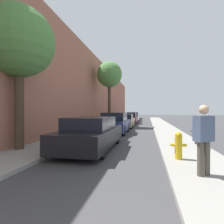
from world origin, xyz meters
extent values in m
plane|color=#3D3D3F|center=(0.00, 16.00, 0.00)|extent=(120.00, 120.00, 0.00)
cube|color=gray|center=(-2.90, 16.00, 0.06)|extent=(2.00, 52.00, 0.12)
cube|color=gray|center=(2.90, 16.00, 0.06)|extent=(2.00, 52.00, 0.12)
cube|color=#9E604C|center=(-4.25, 16.00, 3.67)|extent=(0.70, 52.00, 7.34)
cylinder|color=black|center=(-1.71, 9.07, 0.36)|extent=(0.22, 0.72, 0.72)
cylinder|color=black|center=(-0.09, 9.07, 0.36)|extent=(0.22, 0.72, 0.72)
cylinder|color=black|center=(-1.71, 6.17, 0.36)|extent=(0.22, 0.72, 0.72)
cylinder|color=black|center=(-0.09, 6.17, 0.36)|extent=(0.22, 0.72, 0.72)
cube|color=black|center=(-0.90, 7.62, 0.53)|extent=(1.84, 4.69, 0.67)
cube|color=black|center=(-0.90, 7.43, 1.11)|extent=(1.62, 2.44, 0.49)
cylinder|color=black|center=(-1.70, 14.27, 0.36)|extent=(0.22, 0.71, 0.71)
cylinder|color=black|center=(-0.15, 14.27, 0.36)|extent=(0.22, 0.71, 0.71)
cylinder|color=black|center=(-1.70, 11.83, 0.36)|extent=(0.22, 0.71, 0.71)
cylinder|color=black|center=(-0.15, 11.83, 0.36)|extent=(0.22, 0.71, 0.71)
cube|color=navy|center=(-0.93, 13.05, 0.56)|extent=(1.76, 3.94, 0.72)
cube|color=black|center=(-0.93, 12.89, 1.21)|extent=(1.55, 2.05, 0.58)
cylinder|color=black|center=(-1.60, 19.01, 0.30)|extent=(0.22, 0.61, 0.61)
cylinder|color=black|center=(-0.07, 19.01, 0.30)|extent=(0.22, 0.61, 0.61)
cylinder|color=black|center=(-1.60, 16.46, 0.30)|extent=(0.22, 0.61, 0.61)
cylinder|color=black|center=(-0.07, 16.46, 0.30)|extent=(0.22, 0.61, 0.61)
cube|color=tan|center=(-0.83, 17.74, 0.50)|extent=(1.73, 4.11, 0.67)
cube|color=black|center=(-0.83, 17.57, 1.08)|extent=(1.52, 2.14, 0.49)
cylinder|color=black|center=(-1.70, 24.30, 0.35)|extent=(0.22, 0.69, 0.69)
cylinder|color=black|center=(-0.06, 24.30, 0.35)|extent=(0.22, 0.69, 0.69)
cylinder|color=black|center=(-1.70, 21.70, 0.35)|extent=(0.22, 0.69, 0.69)
cylinder|color=black|center=(-0.06, 21.70, 0.35)|extent=(0.22, 0.69, 0.69)
cube|color=maroon|center=(-0.88, 23.00, 0.56)|extent=(1.86, 4.19, 0.73)
cube|color=black|center=(-0.88, 22.84, 1.17)|extent=(1.64, 2.18, 0.49)
cylinder|color=black|center=(-1.73, 29.60, 0.31)|extent=(0.22, 0.62, 0.62)
cylinder|color=black|center=(-0.09, 29.60, 0.31)|extent=(0.22, 0.62, 0.62)
cylinder|color=black|center=(-1.73, 27.06, 0.31)|extent=(0.22, 0.62, 0.62)
cylinder|color=black|center=(-0.09, 27.06, 0.31)|extent=(0.22, 0.62, 0.62)
cube|color=silver|center=(-0.91, 28.33, 0.51)|extent=(1.87, 4.10, 0.68)
cube|color=black|center=(-0.91, 28.17, 1.14)|extent=(1.64, 2.13, 0.58)
cylinder|color=#423323|center=(-3.55, 6.51, 1.85)|extent=(0.35, 0.35, 3.46)
sphere|color=#4C7F3D|center=(-3.55, 6.51, 4.34)|extent=(2.76, 2.76, 2.76)
cylinder|color=#423323|center=(-2.30, 17.40, 2.32)|extent=(0.30, 0.30, 4.40)
sphere|color=#4C7F3D|center=(-2.30, 17.40, 5.20)|extent=(2.48, 2.48, 2.48)
cylinder|color=gold|center=(2.35, 6.20, 0.47)|extent=(0.22, 0.22, 0.70)
sphere|color=gold|center=(2.35, 6.20, 0.86)|extent=(0.21, 0.21, 0.21)
cylinder|color=gold|center=(2.18, 6.20, 0.56)|extent=(0.14, 0.09, 0.09)
cylinder|color=gold|center=(2.52, 6.20, 0.56)|extent=(0.14, 0.09, 0.09)
cylinder|color=#4C473D|center=(2.77, 4.91, 0.52)|extent=(0.20, 0.20, 0.79)
cylinder|color=#4C473D|center=(2.60, 4.81, 0.52)|extent=(0.20, 0.20, 0.79)
cube|color=#475675|center=(2.68, 4.86, 1.21)|extent=(0.50, 0.43, 0.59)
sphere|color=tan|center=(2.68, 4.86, 1.65)|extent=(0.22, 0.22, 0.22)
torus|color=black|center=(3.53, 9.00, 0.45)|extent=(0.09, 0.66, 0.65)
torus|color=black|center=(3.46, 8.06, 0.45)|extent=(0.09, 0.66, 0.65)
cube|color=black|center=(3.50, 8.53, 0.59)|extent=(0.10, 0.80, 0.04)
cylinder|color=black|center=(3.48, 8.36, 0.68)|extent=(0.04, 0.04, 0.18)
cube|color=black|center=(3.53, 8.93, 0.71)|extent=(0.44, 0.07, 0.04)
camera|label=1|loc=(1.42, 0.43, 1.61)|focal=28.37mm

